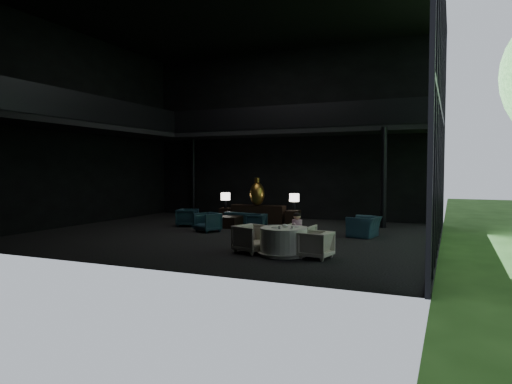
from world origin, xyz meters
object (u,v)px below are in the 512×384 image
at_px(lounge_armchair_east, 256,222).
at_px(lounge_armchair_south, 208,221).
at_px(lounge_armchair_west, 188,217).
at_px(dining_chair_east, 316,243).
at_px(bronze_urn, 257,194).
at_px(table_lamp_left, 225,197).
at_px(dining_table, 284,243).
at_px(window_armchair, 364,223).
at_px(dining_chair_west, 252,236).
at_px(console, 258,214).
at_px(side_table_left, 227,214).
at_px(coffee_table, 228,222).
at_px(dining_chair_north, 300,235).
at_px(child, 297,223).
at_px(table_lamp_right, 294,198).
at_px(sofa, 243,217).
at_px(side_table_right, 293,217).

relative_size(lounge_armchair_east, lounge_armchair_south, 0.81).
xyz_separation_m(lounge_armchair_west, dining_chair_east, (6.66, -4.43, -0.00)).
bearing_deg(bronze_urn, lounge_armchair_south, -100.12).
bearing_deg(table_lamp_left, dining_table, -52.10).
distance_m(window_armchair, dining_table, 4.48).
height_order(lounge_armchair_west, dining_chair_west, dining_chair_west).
height_order(console, side_table_left, console).
relative_size(coffee_table, dining_table, 0.69).
relative_size(console, table_lamp_left, 3.45).
height_order(lounge_armchair_west, dining_chair_north, dining_chair_north).
bearing_deg(console, dining_table, -61.77).
bearing_deg(lounge_armchair_east, table_lamp_left, -140.28).
bearing_deg(lounge_armchair_south, dining_table, -14.61).
bearing_deg(window_armchair, lounge_armchair_east, -79.60).
height_order(table_lamp_left, child, table_lamp_left).
bearing_deg(coffee_table, lounge_armchair_east, -20.03).
bearing_deg(window_armchair, dining_chair_east, 3.27).
relative_size(dining_chair_north, child, 1.35).
bearing_deg(dining_chair_west, console, 41.56).
height_order(dining_chair_north, dining_chair_west, dining_chair_west).
distance_m(lounge_armchair_south, window_armchair, 5.68).
relative_size(side_table_left, lounge_armchair_west, 0.73).
bearing_deg(coffee_table, dining_chair_north, -41.40).
xyz_separation_m(dining_chair_west, child, (1.02, 0.92, 0.30)).
relative_size(table_lamp_left, dining_chair_north, 0.82).
distance_m(table_lamp_left, child, 7.76).
xyz_separation_m(table_lamp_right, dining_chair_east, (2.90, -6.88, -0.70)).
relative_size(dining_chair_east, child, 1.26).
bearing_deg(bronze_urn, coffee_table, -105.84).
height_order(bronze_urn, dining_chair_west, bronze_urn).
relative_size(table_lamp_right, lounge_armchair_east, 1.07).
relative_size(console, child, 3.81).
relative_size(bronze_urn, dining_table, 0.82).
bearing_deg(lounge_armchair_west, console, -58.53).
height_order(side_table_left, table_lamp_left, table_lamp_left).
bearing_deg(lounge_armchair_south, table_lamp_right, 81.65).
bearing_deg(window_armchair, lounge_armchair_south, -69.91).
xyz_separation_m(table_lamp_left, sofa, (1.35, -1.05, -0.74)).
height_order(side_table_right, coffee_table, side_table_right).
relative_size(side_table_left, table_lamp_right, 0.84).
distance_m(bronze_urn, window_armchair, 5.55).
distance_m(sofa, dining_table, 6.79).
bearing_deg(dining_chair_east, lounge_armchair_east, -131.62).
height_order(lounge_armchair_west, window_armchair, window_armchair).
bearing_deg(sofa, table_lamp_right, -136.10).
height_order(side_table_right, lounge_armchair_west, lounge_armchair_west).
relative_size(dining_chair_north, dining_chair_east, 1.07).
distance_m(table_lamp_right, dining_chair_west, 6.89).
bearing_deg(dining_table, side_table_left, 127.39).
distance_m(lounge_armchair_east, dining_chair_east, 5.56).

